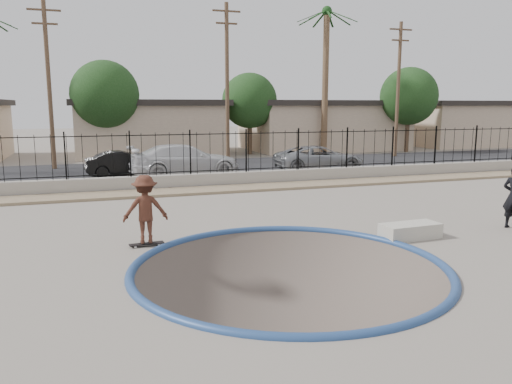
{
  "coord_description": "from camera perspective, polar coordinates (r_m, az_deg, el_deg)",
  "views": [
    {
      "loc": [
        -4.0,
        -10.75,
        3.51
      ],
      "look_at": [
        0.22,
        2.0,
        1.18
      ],
      "focal_mm": 35.0,
      "sensor_mm": 36.0,
      "label": 1
    }
  ],
  "objects": [
    {
      "name": "car_c",
      "position": [
        25.04,
        -8.1,
        3.61
      ],
      "size": [
        5.57,
        2.52,
        1.58
      ],
      "primitive_type": "imported",
      "rotation": [
        0.0,
        0.0,
        1.63
      ],
      "color": "silver",
      "rests_on": "street"
    },
    {
      "name": "house_east_far",
      "position": [
        49.13,
        22.56,
        7.33
      ],
      "size": [
        11.6,
        8.6,
        3.9
      ],
      "color": "tan",
      "rests_on": "ground"
    },
    {
      "name": "retaining_wall",
      "position": [
        21.67,
        -7.46,
        1.26
      ],
      "size": [
        42.0,
        0.45,
        0.6
      ],
      "primitive_type": "cube",
      "color": "gray",
      "rests_on": "ground"
    },
    {
      "name": "concrete_ledge",
      "position": [
        14.01,
        17.21,
        -4.26
      ],
      "size": [
        1.63,
        0.77,
        0.4
      ],
      "primitive_type": "cube",
      "rotation": [
        0.0,
        0.0,
        0.05
      ],
      "color": "#B2AD9D",
      "rests_on": "ground"
    },
    {
      "name": "car_d",
      "position": [
        27.17,
        7.24,
        3.86
      ],
      "size": [
        4.87,
        2.35,
        1.34
      ],
      "primitive_type": "imported",
      "rotation": [
        0.0,
        0.0,
        1.54
      ],
      "color": "gray",
      "rests_on": "street"
    },
    {
      "name": "street",
      "position": [
        28.26,
        -10.02,
        2.61
      ],
      "size": [
        90.0,
        8.0,
        0.04
      ],
      "primitive_type": "cube",
      "color": "black",
      "rests_on": "ground"
    },
    {
      "name": "house_center",
      "position": [
        37.5,
        -12.25,
        7.3
      ],
      "size": [
        10.6,
        8.6,
        3.9
      ],
      "color": "tan",
      "rests_on": "ground"
    },
    {
      "name": "street_tree_left",
      "position": [
        33.78,
        -16.89,
        10.6
      ],
      "size": [
        4.32,
        4.32,
        6.36
      ],
      "color": "#473323",
      "rests_on": "ground"
    },
    {
      "name": "bowl_pit",
      "position": [
        11.11,
        3.83,
        -8.59
      ],
      "size": [
        6.84,
        6.84,
        1.8
      ],
      "primitive_type": null,
      "color": "#50463D",
      "rests_on": "ground"
    },
    {
      "name": "ground",
      "position": [
        23.56,
        -8.16,
        -1.53
      ],
      "size": [
        120.0,
        120.0,
        2.2
      ],
      "primitive_type": "cube",
      "color": "slate",
      "rests_on": "ground"
    },
    {
      "name": "utility_pole_mid",
      "position": [
        30.84,
        -3.32,
        12.53
      ],
      "size": [
        1.7,
        0.24,
        9.5
      ],
      "color": "#473323",
      "rests_on": "ground"
    },
    {
      "name": "utility_pole_left",
      "position": [
        29.84,
        -22.59,
        11.41
      ],
      "size": [
        1.7,
        0.24,
        9.0
      ],
      "color": "#473323",
      "rests_on": "ground"
    },
    {
      "name": "street_tree_mid",
      "position": [
        36.45,
        -0.74,
        10.38
      ],
      "size": [
        3.96,
        3.96,
        5.83
      ],
      "color": "#473323",
      "rests_on": "ground"
    },
    {
      "name": "coping_ring",
      "position": [
        11.11,
        3.83,
        -8.59
      ],
      "size": [
        7.04,
        7.04,
        0.2
      ],
      "primitive_type": "torus",
      "color": "navy",
      "rests_on": "ground"
    },
    {
      "name": "utility_pole_right",
      "position": [
        35.87,
        15.93,
        11.4
      ],
      "size": [
        1.7,
        0.24,
        9.0
      ],
      "color": "#473323",
      "rests_on": "ground"
    },
    {
      "name": "car_b",
      "position": [
        25.96,
        -14.88,
        3.2
      ],
      "size": [
        3.82,
        1.63,
        1.22
      ],
      "primitive_type": "imported",
      "rotation": [
        0.0,
        0.0,
        1.66
      ],
      "color": "black",
      "rests_on": "street"
    },
    {
      "name": "street_tree_right",
      "position": [
        40.03,
        17.08,
        10.41
      ],
      "size": [
        4.32,
        4.32,
        6.36
      ],
      "color": "#473323",
      "rests_on": "ground"
    },
    {
      "name": "skater",
      "position": [
        12.79,
        -12.53,
        -2.36
      ],
      "size": [
        1.14,
        0.69,
        1.71
      ],
      "primitive_type": "imported",
      "rotation": [
        0.0,
        0.0,
        3.09
      ],
      "color": "brown",
      "rests_on": "ground"
    },
    {
      "name": "skateboard",
      "position": [
        12.98,
        -12.4,
        -5.8
      ],
      "size": [
        0.88,
        0.28,
        0.07
      ],
      "rotation": [
        0.0,
        0.0,
        0.08
      ],
      "color": "black",
      "rests_on": "ground"
    },
    {
      "name": "rock_strip",
      "position": [
        20.64,
        -6.86,
        0.15
      ],
      "size": [
        42.0,
        1.6,
        0.11
      ],
      "primitive_type": "cube",
      "color": "#978663",
      "rests_on": "ground"
    },
    {
      "name": "house_east",
      "position": [
        41.4,
        7.56,
        7.65
      ],
      "size": [
        12.6,
        8.6,
        3.9
      ],
      "color": "tan",
      "rests_on": "ground"
    },
    {
      "name": "palm_right",
      "position": [
        36.65,
        8.01,
        15.75
      ],
      "size": [
        2.3,
        2.3,
        10.3
      ],
      "color": "brown",
      "rests_on": "ground"
    },
    {
      "name": "fence",
      "position": [
        21.52,
        -7.53,
        4.42
      ],
      "size": [
        40.0,
        0.04,
        1.8
      ],
      "color": "black",
      "rests_on": "retaining_wall"
    }
  ]
}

